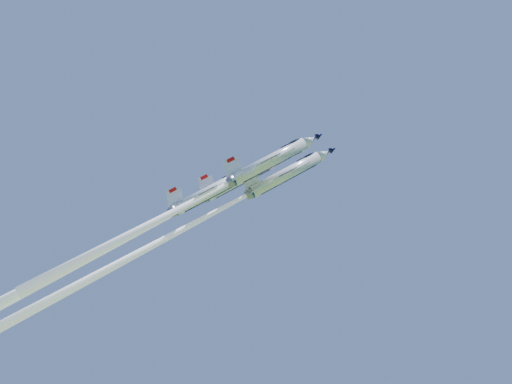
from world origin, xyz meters
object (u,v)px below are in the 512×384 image
at_px(jet_right, 188,204).
at_px(jet_slot, 104,247).
at_px(jet_lead, 159,242).
at_px(jet_left, 136,234).

height_order(jet_right, jet_slot, jet_right).
height_order(jet_lead, jet_slot, jet_lead).
bearing_deg(jet_lead, jet_slot, -74.26).
bearing_deg(jet_right, jet_left, -137.38).
bearing_deg(jet_lead, jet_left, -126.00).
xyz_separation_m(jet_right, jet_slot, (-12.86, -3.33, -6.42)).
distance_m(jet_lead, jet_slot, 8.85).
height_order(jet_lead, jet_left, jet_lead).
distance_m(jet_left, jet_slot, 7.69).
xyz_separation_m(jet_left, jet_right, (11.93, -3.45, 2.93)).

